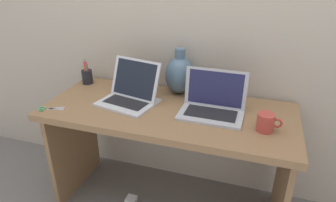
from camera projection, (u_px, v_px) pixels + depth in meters
back_wall at (185, 15)px, 1.81m from camera, size 4.40×0.04×2.40m
desk at (168, 132)px, 1.79m from camera, size 1.45×0.62×0.73m
laptop_left at (131, 92)px, 1.78m from camera, size 0.37×0.32×0.24m
laptop_right at (213, 102)px, 1.66m from camera, size 0.35×0.24×0.23m
green_vase at (179, 74)px, 1.88m from camera, size 0.19×0.19×0.29m
coffee_mug at (266, 122)px, 1.49m from camera, size 0.13×0.09×0.09m
pen_cup at (87, 76)px, 2.05m from camera, size 0.07×0.07×0.18m
scissors at (46, 109)px, 1.71m from camera, size 0.15×0.09×0.01m
power_brick at (131, 200)px, 2.05m from camera, size 0.07×0.07×0.03m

